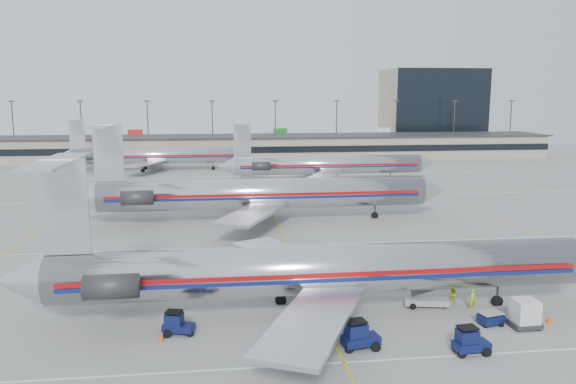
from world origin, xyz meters
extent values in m
plane|color=gray|center=(0.00, 0.00, 0.00)|extent=(260.00, 260.00, 0.00)
cube|color=silver|center=(0.00, 10.00, 0.01)|extent=(160.00, 0.15, 0.02)
cube|color=gray|center=(0.00, 98.00, 3.00)|extent=(160.00, 16.00, 6.00)
cube|color=black|center=(0.00, 89.90, 3.20)|extent=(160.00, 0.20, 1.60)
cube|color=#2D2D30|center=(0.00, 98.00, 6.10)|extent=(162.00, 17.00, 0.30)
cylinder|color=#38383D|center=(-63.00, 112.00, 7.50)|extent=(0.30, 0.30, 15.00)
cube|color=#2D2D30|center=(-63.00, 112.00, 15.10)|extent=(1.60, 0.40, 0.35)
cylinder|color=#38383D|center=(-45.00, 112.00, 7.50)|extent=(0.30, 0.30, 15.00)
cube|color=#2D2D30|center=(-45.00, 112.00, 15.10)|extent=(1.60, 0.40, 0.35)
cylinder|color=#38383D|center=(-27.00, 112.00, 7.50)|extent=(0.30, 0.30, 15.00)
cube|color=#2D2D30|center=(-27.00, 112.00, 15.10)|extent=(1.60, 0.40, 0.35)
cylinder|color=#38383D|center=(-9.00, 112.00, 7.50)|extent=(0.30, 0.30, 15.00)
cube|color=#2D2D30|center=(-9.00, 112.00, 15.10)|extent=(1.60, 0.40, 0.35)
cylinder|color=#38383D|center=(9.00, 112.00, 7.50)|extent=(0.30, 0.30, 15.00)
cube|color=#2D2D30|center=(9.00, 112.00, 15.10)|extent=(1.60, 0.40, 0.35)
cylinder|color=#38383D|center=(27.00, 112.00, 7.50)|extent=(0.30, 0.30, 15.00)
cube|color=#2D2D30|center=(27.00, 112.00, 15.10)|extent=(1.60, 0.40, 0.35)
cylinder|color=#38383D|center=(45.00, 112.00, 7.50)|extent=(0.30, 0.30, 15.00)
cube|color=#2D2D30|center=(45.00, 112.00, 15.10)|extent=(1.60, 0.40, 0.35)
cylinder|color=#38383D|center=(63.00, 112.00, 7.50)|extent=(0.30, 0.30, 15.00)
cube|color=#2D2D30|center=(63.00, 112.00, 15.10)|extent=(1.60, 0.40, 0.35)
cylinder|color=#38383D|center=(81.00, 112.00, 7.50)|extent=(0.30, 0.30, 15.00)
cube|color=#2D2D30|center=(81.00, 112.00, 15.10)|extent=(1.60, 0.40, 0.35)
cube|color=tan|center=(62.00, 128.00, 12.50)|extent=(30.00, 20.00, 25.00)
cylinder|color=silver|center=(0.20, -10.00, 3.51)|extent=(40.08, 3.71, 3.71)
cone|color=silver|center=(-21.64, -10.00, 3.51)|extent=(3.61, 3.71, 3.71)
cube|color=#970A0C|center=(0.20, -11.86, 3.66)|extent=(38.08, 0.05, 0.35)
cube|color=#0C1758|center=(0.20, -11.86, 3.26)|extent=(38.08, 0.05, 0.28)
cube|color=silver|center=(-1.80, -2.98, 2.51)|extent=(9.32, 13.58, 0.32)
cube|color=silver|center=(-1.80, -17.01, 2.51)|extent=(9.32, 13.58, 0.32)
cube|color=silver|center=(-18.33, -10.00, 8.77)|extent=(3.41, 0.25, 6.81)
cube|color=silver|center=(-18.64, -10.00, 11.97)|extent=(2.40, 10.52, 0.18)
cylinder|color=#2D2D30|center=(-14.83, -7.14, 3.81)|extent=(3.61, 1.70, 1.70)
cylinder|color=#2D2D30|center=(-14.83, -12.85, 3.81)|extent=(3.61, 1.70, 1.70)
cylinder|color=#2D2D30|center=(14.23, -10.00, 0.83)|extent=(0.20, 0.20, 1.65)
cylinder|color=#2D2D30|center=(-2.80, -12.40, 0.83)|extent=(0.20, 0.20, 1.65)
cylinder|color=#2D2D30|center=(-2.80, -7.59, 0.83)|extent=(0.20, 0.20, 1.65)
cylinder|color=black|center=(14.23, -10.00, 0.35)|extent=(0.90, 0.30, 0.90)
cylinder|color=silver|center=(-1.49, 22.72, 3.75)|extent=(42.81, 3.96, 3.96)
cone|color=silver|center=(21.63, 22.72, 3.75)|extent=(3.42, 3.96, 3.96)
cone|color=silver|center=(-24.82, 22.72, 3.75)|extent=(3.85, 3.96, 3.96)
cube|color=#970A0C|center=(-1.49, 20.73, 3.91)|extent=(40.67, 0.05, 0.37)
cube|color=#0C1758|center=(-1.49, 20.73, 3.48)|extent=(40.67, 0.05, 0.30)
cube|color=silver|center=(-3.63, 30.21, 2.68)|extent=(9.95, 14.51, 0.34)
cube|color=silver|center=(-3.63, 15.23, 2.68)|extent=(9.95, 14.51, 0.34)
cube|color=silver|center=(-21.29, 22.72, 9.36)|extent=(3.64, 0.27, 7.28)
cube|color=silver|center=(-21.61, 22.72, 12.79)|extent=(2.57, 11.24, 0.19)
cylinder|color=#2D2D30|center=(-17.55, 25.77, 4.07)|extent=(3.85, 1.82, 1.82)
cylinder|color=#2D2D30|center=(-17.55, 19.67, 4.07)|extent=(3.85, 1.82, 1.82)
cylinder|color=#2D2D30|center=(13.49, 22.72, 0.88)|extent=(0.21, 0.21, 1.77)
cylinder|color=#2D2D30|center=(-4.70, 20.15, 0.88)|extent=(0.21, 0.21, 1.77)
cylinder|color=#2D2D30|center=(-4.70, 25.29, 0.88)|extent=(0.21, 0.21, 1.77)
cylinder|color=black|center=(13.49, 22.72, 0.37)|extent=(0.96, 0.32, 0.96)
cylinder|color=silver|center=(13.68, 55.93, 3.33)|extent=(36.16, 3.52, 3.52)
cone|color=silver|center=(33.28, 55.93, 3.33)|extent=(3.05, 3.52, 3.52)
cone|color=silver|center=(-6.12, 55.93, 3.33)|extent=(3.43, 3.52, 3.52)
cube|color=#970A0C|center=(13.68, 54.16, 3.47)|extent=(34.36, 0.05, 0.33)
cube|color=#0C1758|center=(13.68, 54.16, 3.09)|extent=(34.36, 0.05, 0.27)
cube|color=silver|center=(11.77, 62.59, 2.38)|extent=(8.85, 12.90, 0.30)
cube|color=silver|center=(11.77, 49.27, 2.38)|extent=(8.85, 12.90, 0.30)
cube|color=silver|center=(-2.98, 55.93, 8.33)|extent=(3.24, 0.24, 6.47)
cube|color=silver|center=(-3.26, 55.93, 11.37)|extent=(2.28, 9.99, 0.17)
cylinder|color=#2D2D30|center=(0.35, 58.64, 3.62)|extent=(3.43, 1.62, 1.62)
cylinder|color=#2D2D30|center=(0.35, 53.21, 3.62)|extent=(3.43, 1.62, 1.62)
cylinder|color=#2D2D30|center=(26.05, 55.93, 0.79)|extent=(0.19, 0.19, 1.57)
cylinder|color=#2D2D30|center=(10.82, 53.64, 0.79)|extent=(0.19, 0.19, 1.57)
cylinder|color=#2D2D30|center=(10.82, 58.21, 0.79)|extent=(0.19, 0.19, 1.57)
cylinder|color=black|center=(26.05, 55.93, 0.33)|extent=(0.86, 0.29, 0.86)
cylinder|color=silver|center=(-21.18, 77.09, 3.35)|extent=(36.38, 3.54, 3.54)
cone|color=silver|center=(-1.45, 77.09, 3.35)|extent=(3.06, 3.54, 3.54)
cone|color=silver|center=(-41.09, 77.09, 3.35)|extent=(3.45, 3.54, 3.54)
cube|color=#970A0C|center=(-21.18, 75.30, 3.49)|extent=(34.56, 0.05, 0.34)
cube|color=#0C1758|center=(-21.18, 75.30, 3.11)|extent=(34.56, 0.05, 0.27)
cube|color=silver|center=(-23.09, 83.79, 2.39)|extent=(8.90, 12.98, 0.31)
cube|color=silver|center=(-23.09, 70.38, 2.39)|extent=(8.90, 12.98, 0.31)
cube|color=silver|center=(-37.93, 77.09, 8.38)|extent=(3.26, 0.24, 6.51)
cube|color=silver|center=(-38.22, 77.09, 11.44)|extent=(2.30, 10.05, 0.17)
cylinder|color=#2D2D30|center=(-34.58, 79.81, 3.64)|extent=(3.45, 1.63, 1.63)
cylinder|color=#2D2D30|center=(-34.58, 74.36, 3.64)|extent=(3.45, 1.63, 1.63)
cylinder|color=#2D2D30|center=(-8.73, 77.09, 0.79)|extent=(0.19, 0.19, 1.58)
cylinder|color=#2D2D30|center=(-24.05, 74.79, 0.79)|extent=(0.19, 0.19, 1.58)
cylinder|color=#2D2D30|center=(-24.05, 79.38, 0.79)|extent=(0.19, 0.19, 1.58)
cylinder|color=black|center=(-8.73, 77.09, 0.34)|extent=(0.86, 0.29, 0.86)
cube|color=#0A123C|center=(-10.51, -12.49, 0.53)|extent=(2.33, 1.57, 0.48)
cube|color=#0A123C|center=(-10.80, -12.49, 1.11)|extent=(1.37, 1.23, 0.87)
cube|color=black|center=(-10.80, -12.49, 1.70)|extent=(1.31, 1.17, 0.08)
cylinder|color=black|center=(-9.73, -12.00, 0.27)|extent=(0.54, 0.17, 0.54)
cylinder|color=black|center=(-9.73, -12.97, 0.27)|extent=(0.54, 0.17, 0.54)
cylinder|color=black|center=(-11.28, -12.00, 0.27)|extent=(0.54, 0.17, 0.54)
cylinder|color=black|center=(-11.28, -12.97, 0.27)|extent=(0.54, 0.17, 0.54)
cube|color=#0A123C|center=(1.53, -16.23, 0.61)|extent=(2.62, 1.65, 0.55)
cube|color=#0A123C|center=(1.20, -16.23, 1.27)|extent=(1.51, 1.34, 1.00)
cube|color=black|center=(1.20, -16.23, 1.94)|extent=(1.45, 1.27, 0.09)
cylinder|color=black|center=(2.42, -15.68, 0.31)|extent=(0.62, 0.20, 0.62)
cylinder|color=black|center=(2.42, -16.78, 0.31)|extent=(0.62, 0.20, 0.62)
cylinder|color=black|center=(0.65, -15.68, 0.31)|extent=(0.62, 0.20, 0.62)
cylinder|color=black|center=(0.65, -16.78, 0.31)|extent=(0.62, 0.20, 0.62)
cube|color=#0A123C|center=(8.41, -17.84, 0.57)|extent=(2.38, 1.36, 0.52)
cube|color=#0A123C|center=(8.10, -17.84, 1.19)|extent=(1.34, 1.15, 0.93)
cube|color=black|center=(8.10, -17.84, 1.82)|extent=(1.28, 1.10, 0.08)
cylinder|color=black|center=(9.25, -17.32, 0.29)|extent=(0.58, 0.19, 0.58)
cylinder|color=black|center=(9.25, -18.36, 0.29)|extent=(0.58, 0.19, 0.58)
cylinder|color=black|center=(7.58, -17.32, 0.29)|extent=(0.58, 0.19, 0.58)
cylinder|color=black|center=(7.58, -18.36, 0.29)|extent=(0.58, 0.19, 0.58)
cube|color=#0A123C|center=(-1.42, -14.67, 0.53)|extent=(1.93, 1.42, 0.67)
cube|color=gray|center=(-1.42, -14.67, 1.00)|extent=(1.93, 1.42, 0.06)
cylinder|color=black|center=(-0.75, -14.14, 0.17)|extent=(0.34, 0.13, 0.34)
cylinder|color=black|center=(-0.75, -15.19, 0.17)|extent=(0.34, 0.13, 0.34)
cylinder|color=black|center=(-2.09, -14.14, 0.17)|extent=(0.34, 0.13, 0.34)
cylinder|color=black|center=(-2.09, -15.19, 0.17)|extent=(0.34, 0.13, 0.34)
cube|color=#0A123C|center=(11.89, -13.59, 0.48)|extent=(1.87, 1.47, 0.61)
cube|color=gray|center=(11.89, -13.59, 0.92)|extent=(1.87, 1.47, 0.05)
cylinder|color=black|center=(12.50, -13.11, 0.16)|extent=(0.31, 0.12, 0.31)
cylinder|color=black|center=(12.50, -14.07, 0.16)|extent=(0.31, 0.12, 0.31)
cylinder|color=black|center=(11.28, -13.11, 0.16)|extent=(0.31, 0.12, 0.31)
cylinder|color=black|center=(11.28, -14.07, 0.16)|extent=(0.31, 0.12, 0.31)
cube|color=#2D2D30|center=(14.06, -14.34, 0.28)|extent=(2.03, 1.70, 0.33)
cube|color=silver|center=(14.06, -14.34, 1.27)|extent=(1.69, 1.58, 1.65)
cylinder|color=black|center=(14.84, -13.68, 0.13)|extent=(0.26, 0.13, 0.26)
cylinder|color=black|center=(14.84, -15.00, 0.13)|extent=(0.26, 0.13, 0.26)
cylinder|color=black|center=(13.29, -13.68, 0.13)|extent=(0.26, 0.13, 0.26)
cylinder|color=black|center=(13.29, -15.00, 0.13)|extent=(0.26, 0.13, 0.26)
cube|color=gray|center=(8.55, -9.51, 0.43)|extent=(3.61, 1.85, 0.48)
cube|color=#2D2D30|center=(9.12, -9.51, 1.53)|extent=(3.59, 1.48, 1.23)
cylinder|color=black|center=(9.79, -8.98, 0.24)|extent=(0.48, 0.15, 0.48)
cylinder|color=black|center=(9.79, -10.03, 0.24)|extent=(0.48, 0.15, 0.48)
cylinder|color=black|center=(7.31, -8.98, 0.24)|extent=(0.48, 0.15, 0.48)
cylinder|color=black|center=(7.31, -10.03, 0.24)|extent=(0.48, 0.15, 0.48)
imported|color=#A5CC13|center=(11.87, -10.64, 0.86)|extent=(0.74, 0.65, 1.71)
imported|color=#C3D514|center=(10.98, -9.13, 0.75)|extent=(0.88, 0.78, 1.51)
cone|color=#F64C08|center=(16.35, -13.76, 0.29)|extent=(0.52, 0.52, 0.59)
cone|color=#F64C08|center=(-11.63, -13.51, 0.29)|extent=(0.53, 0.53, 0.58)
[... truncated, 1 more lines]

